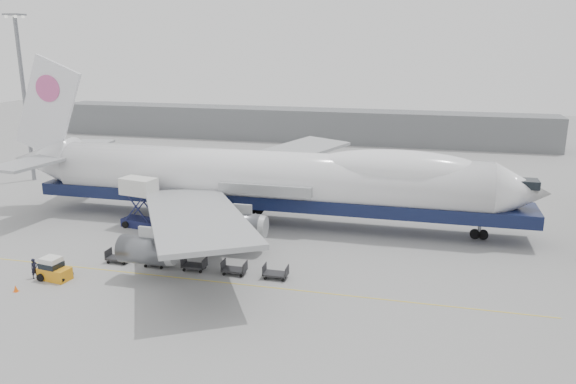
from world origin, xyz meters
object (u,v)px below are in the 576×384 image
(catering_truck, at_px, (140,199))
(baggage_tug, at_px, (53,270))
(ground_worker, at_px, (34,268))
(airliner, at_px, (270,178))

(catering_truck, distance_m, baggage_tug, 16.13)
(ground_worker, bearing_deg, catering_truck, 9.74)
(baggage_tug, bearing_deg, catering_truck, 96.32)
(airliner, bearing_deg, catering_truck, -160.64)
(airliner, relative_size, ground_worker, 34.43)
(baggage_tug, xyz_separation_m, ground_worker, (-1.88, -0.22, 0.03))
(airliner, height_order, catering_truck, airliner)
(catering_truck, relative_size, ground_worker, 3.07)
(catering_truck, distance_m, ground_worker, 16.50)
(airliner, xyz_separation_m, catering_truck, (-14.63, -5.14, -2.20))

